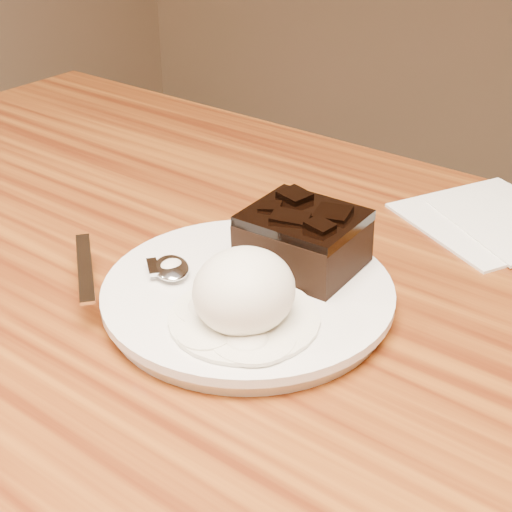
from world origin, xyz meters
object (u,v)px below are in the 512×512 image
Objects in this scene: spoon at (171,270)px; napkin at (492,219)px; plate at (248,297)px; ice_cream_scoop at (244,291)px; brownie at (303,243)px.

napkin is at bearing 10.38° from spoon.
ice_cream_scoop is at bearing -55.15° from plate.
napkin is (0.08, 0.20, -0.03)m from brownie.
plate is 1.41× the size of spoon.
brownie reaches higher than napkin.
ice_cream_scoop is 0.09m from spoon.
spoon is (-0.08, 0.01, -0.02)m from ice_cream_scoop.
spoon is at bearing -134.09° from brownie.
plate is 0.26m from napkin.
ice_cream_scoop reaches higher than brownie.
plate is 0.06m from spoon.
ice_cream_scoop is 0.53× the size of napkin.
ice_cream_scoop reaches higher than spoon.
plate is 1.57× the size of napkin.
ice_cream_scoop reaches higher than napkin.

